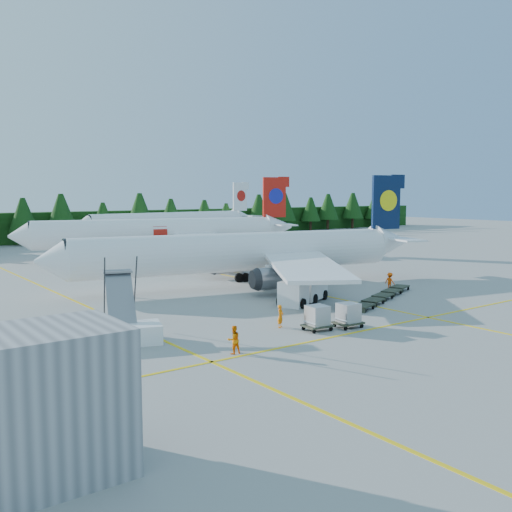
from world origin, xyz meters
TOP-DOWN VIEW (x-y plane):
  - ground at (0.00, 0.00)m, footprint 320.00×320.00m
  - taxi_stripe_a at (-14.00, 20.00)m, footprint 0.25×120.00m
  - taxi_stripe_b at (6.00, 20.00)m, footprint 0.25×120.00m
  - taxi_stripe_cross at (0.00, -6.00)m, footprint 80.00×0.25m
  - treeline_hedge at (0.00, 82.00)m, footprint 220.00×4.00m
  - terminal_building at (-26.00, -14.00)m, footprint 6.00×4.00m
  - airliner_navy at (1.92, 15.16)m, footprint 40.05×32.63m
  - airliner_red at (7.52, 45.06)m, footprint 41.57×33.79m
  - airliner_far_right at (23.41, 71.88)m, footprint 41.73×7.89m
  - airstairs at (-16.29, 1.21)m, footprint 5.31×7.22m
  - service_truck at (2.12, 4.45)m, footprint 6.37×4.45m
  - dolly_train at (8.98, 1.22)m, footprint 12.62×6.45m
  - uld_pair at (-2.68, -4.30)m, footprint 4.50×2.32m
  - crew_a at (-5.44, -1.72)m, footprint 0.72×0.64m
  - crew_b at (-12.00, -5.33)m, footprint 0.88×0.71m
  - crew_c at (13.71, 4.42)m, footprint 0.54×0.76m

SIDE VIEW (x-z plane):
  - ground at x=0.00m, z-range 0.00..0.00m
  - taxi_stripe_a at x=-14.00m, z-range 0.00..0.01m
  - taxi_stripe_b at x=6.00m, z-range 0.00..0.01m
  - taxi_stripe_cross at x=0.00m, z-range 0.00..0.01m
  - dolly_train at x=8.98m, z-range 0.35..0.48m
  - crew_a at x=-5.44m, z-range 0.00..1.67m
  - crew_b at x=-12.00m, z-range 0.00..1.74m
  - crew_c at x=13.71m, z-range 0.00..1.76m
  - airstairs at x=-16.29m, z-range -1.21..3.08m
  - uld_pair at x=-2.68m, z-range 0.26..1.76m
  - service_truck at x=2.12m, z-range -0.01..2.89m
  - terminal_building at x=-26.00m, z-range 0.00..5.20m
  - treeline_hedge at x=0.00m, z-range 0.00..6.00m
  - airliner_navy at x=1.92m, z-range -2.35..9.42m
  - airliner_red at x=7.52m, z-range -2.45..9.85m
  - airliner_far_right at x=23.41m, z-range -2.26..9.88m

